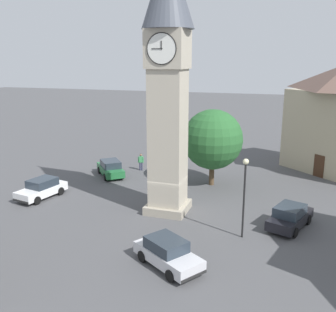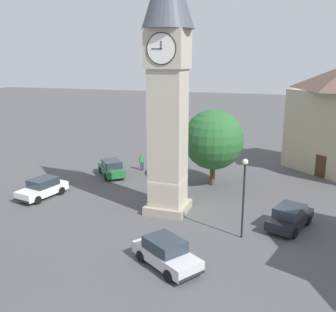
# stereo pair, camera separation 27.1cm
# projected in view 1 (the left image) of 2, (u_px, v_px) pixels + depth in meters

# --- Properties ---
(ground_plane) EXTENTS (200.00, 200.00, 0.00)m
(ground_plane) POSITION_uv_depth(u_px,v_px,m) (168.00, 211.00, 27.91)
(ground_plane) COLOR #4C4C4F
(clock_tower) EXTENTS (3.45, 3.45, 18.07)m
(clock_tower) POSITION_uv_depth(u_px,v_px,m) (168.00, 62.00, 25.32)
(clock_tower) COLOR #A59C89
(clock_tower) RESTS_ON ground
(car_blue_kerb) EXTENTS (3.00, 4.46, 1.53)m
(car_blue_kerb) POSITION_uv_depth(u_px,v_px,m) (290.00, 216.00, 24.99)
(car_blue_kerb) COLOR black
(car_blue_kerb) RESTS_ON ground
(car_silver_kerb) EXTENTS (4.37, 3.69, 1.53)m
(car_silver_kerb) POSITION_uv_depth(u_px,v_px,m) (168.00, 253.00, 20.30)
(car_silver_kerb) COLOR silver
(car_silver_kerb) RESTS_ON ground
(car_red_corner) EXTENTS (2.46, 4.38, 1.53)m
(car_red_corner) POSITION_uv_depth(u_px,v_px,m) (42.00, 188.00, 30.38)
(car_red_corner) COLOR white
(car_red_corner) RESTS_ON ground
(car_white_side) EXTENTS (3.96, 4.23, 1.53)m
(car_white_side) POSITION_uv_depth(u_px,v_px,m) (111.00, 168.00, 36.04)
(car_white_side) COLOR #236B38
(car_white_side) RESTS_ON ground
(pedestrian) EXTENTS (0.52, 0.35, 1.69)m
(pedestrian) POSITION_uv_depth(u_px,v_px,m) (141.00, 160.00, 37.83)
(pedestrian) COLOR #2D3351
(pedestrian) RESTS_ON ground
(tree) EXTENTS (5.16, 5.16, 6.64)m
(tree) POSITION_uv_depth(u_px,v_px,m) (213.00, 140.00, 32.72)
(tree) COLOR brown
(tree) RESTS_ON ground
(lamp_post) EXTENTS (0.36, 0.36, 5.03)m
(lamp_post) POSITION_uv_depth(u_px,v_px,m) (245.00, 186.00, 22.97)
(lamp_post) COLOR black
(lamp_post) RESTS_ON ground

